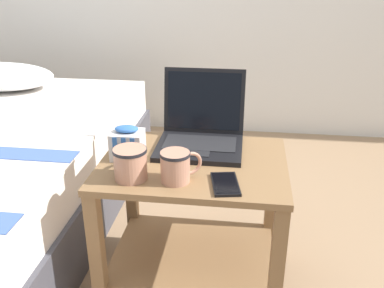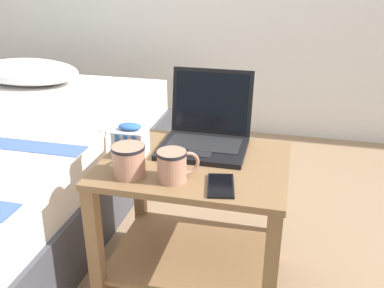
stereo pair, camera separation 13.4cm
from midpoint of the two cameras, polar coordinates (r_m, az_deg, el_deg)
ground_plane at (r=1.74m, az=-2.16°, el=-17.90°), size 8.00×8.00×0.00m
bedside_table at (r=1.54m, az=-2.35°, el=-8.61°), size 0.63×0.49×0.52m
laptop at (r=1.55m, az=-1.28°, el=1.60°), size 0.30×0.30×0.26m
mug_front_left at (r=1.34m, az=-11.05°, el=-2.40°), size 0.11×0.15×0.10m
mug_front_right at (r=1.30m, az=-5.07°, el=-2.88°), size 0.13×0.10×0.10m
snack_bag at (r=1.48m, az=-11.21°, el=-0.02°), size 0.11×0.09×0.12m
cell_phone at (r=1.30m, az=1.50°, el=-5.41°), size 0.10×0.15×0.01m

